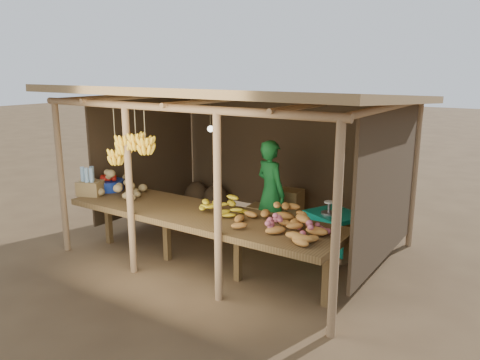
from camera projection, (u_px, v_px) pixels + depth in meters
The scene contains 13 objects.
ground at pixel (240, 247), 7.07m from camera, with size 60.00×60.00×0.00m, color brown.
stall_structure at pixel (242, 119), 6.74m from camera, with size 4.70×3.50×2.43m.
counter at pixel (200, 217), 6.13m from camera, with size 3.90×1.05×0.80m.
potato_heap at pixel (115, 181), 7.07m from camera, with size 1.12×0.67×0.37m, color #A28854, non-canonical shape.
sweet_potato_heap at pixel (277, 215), 5.42m from camera, with size 1.07×0.64×0.36m, color #C37E32, non-canonical shape.
onion_heap at pixel (291, 218), 5.31m from camera, with size 0.79×0.48×0.36m, color #CB6274, non-canonical shape.
banana_pile at pixel (221, 201), 6.04m from camera, with size 0.59×0.36×0.35m, color yellow, non-canonical shape.
tomato_basin at pixel (109, 184), 7.23m from camera, with size 0.45×0.45×0.23m.
bottle_box at pixel (90, 184), 6.93m from camera, with size 0.42×0.38×0.43m.
vendor at pixel (271, 192), 7.11m from camera, with size 0.58×0.38×1.60m, color #19712C.
tarp_crate at pixel (333, 233), 6.67m from camera, with size 0.90×0.85×0.84m.
carton_stack at pixel (279, 212), 7.76m from camera, with size 0.96×0.39×0.71m.
burlap_sacks at pixel (206, 197), 8.75m from camera, with size 0.94×0.49×0.66m.
Camera 1 is at (3.68, -5.53, 2.63)m, focal length 35.00 mm.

